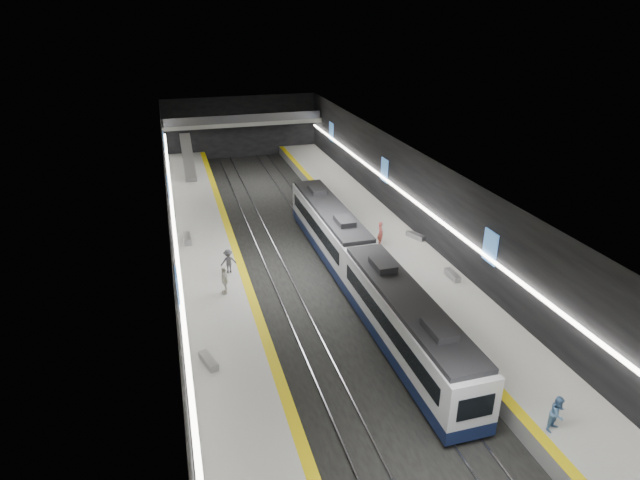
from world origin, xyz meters
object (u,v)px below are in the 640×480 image
object	(u,v)px
passenger_left_a	(224,281)
bench_right_far	(416,236)
bench_left_far	(187,239)
bench_right_near	(453,275)
passenger_left_b	(228,261)
passenger_right_a	(380,233)
passenger_right_b	(558,414)
train	(361,266)
escalator	(188,157)
bench_left_near	(208,361)

from	to	relation	value
passenger_left_a	bench_right_far	bearing A→B (deg)	104.17
bench_left_far	bench_right_near	size ratio (longest dim) A/B	1.21
passenger_left_a	passenger_left_b	distance (m)	3.07
passenger_left_a	bench_right_near	bearing A→B (deg)	79.62
passenger_right_a	passenger_right_b	xyz separation A→B (m)	(0.02, -21.46, -0.05)
passenger_right_a	passenger_right_b	size ratio (longest dim) A/B	1.05
passenger_right_b	bench_right_far	bearing A→B (deg)	59.57
bench_right_far	passenger_left_a	distance (m)	17.13
bench_right_far	passenger_left_b	xyz separation A→B (m)	(-15.78, -1.83, 0.68)
train	bench_right_far	xyz separation A→B (m)	(7.00, 5.77, -0.98)
escalator	bench_left_near	size ratio (longest dim) A/B	4.69
bench_left_near	bench_left_far	size ratio (longest dim) A/B	0.83
train	passenger_right_b	size ratio (longest dim) A/B	16.33
escalator	passenger_left_a	size ratio (longest dim) A/B	4.07
bench_right_near	passenger_left_a	bearing A→B (deg)	173.57
passenger_left_b	bench_right_far	bearing A→B (deg)	-179.78
escalator	passenger_right_b	xyz separation A→B (m)	(13.69, -46.02, -0.98)
passenger_right_a	passenger_left_b	size ratio (longest dim) A/B	1.07
train	bench_right_near	bearing A→B (deg)	-11.64
bench_right_far	passenger_left_a	bearing A→B (deg)	174.03
passenger_left_b	passenger_right_a	bearing A→B (deg)	-179.42
bench_left_near	passenger_left_b	xyz separation A→B (m)	(2.47, 10.54, 0.69)
bench_left_near	bench_right_near	bearing A→B (deg)	-1.82
passenger_right_b	passenger_left_b	size ratio (longest dim) A/B	1.02
train	bench_left_near	bearing A→B (deg)	-149.63
bench_left_far	passenger_right_a	xyz separation A→B (m)	(15.06, -4.97, 0.72)
train	bench_left_far	xyz separation A→B (m)	(-11.38, 10.43, -0.95)
passenger_right_b	passenger_right_a	bearing A→B (deg)	68.25
bench_left_far	bench_right_far	size ratio (longest dim) A/B	1.14
bench_right_near	passenger_right_b	size ratio (longest dim) A/B	0.92
bench_left_far	passenger_left_a	size ratio (longest dim) A/B	1.04
bench_right_near	bench_right_far	size ratio (longest dim) A/B	0.94
escalator	bench_right_near	world-z (taller)	escalator
passenger_right_a	train	bearing A→B (deg)	150.14
train	passenger_left_a	distance (m)	9.47
bench_left_near	passenger_left_a	distance (m)	7.80
passenger_right_a	passenger_left_b	distance (m)	12.55
bench_left_far	passenger_right_a	world-z (taller)	passenger_right_a
passenger_right_b	passenger_left_a	size ratio (longest dim) A/B	0.94
bench_left_far	bench_right_near	distance (m)	21.42
train	passenger_right_a	xyz separation A→B (m)	(3.68, 5.47, -0.23)
bench_right_far	passenger_right_b	distance (m)	22.03
bench_left_near	bench_left_far	world-z (taller)	bench_left_far
passenger_left_a	bench_left_near	bearing A→B (deg)	-15.87
train	bench_left_near	world-z (taller)	train
bench_left_near	passenger_right_b	bearing A→B (deg)	-50.46
bench_left_near	passenger_left_b	world-z (taller)	passenger_left_b
escalator	passenger_right_a	distance (m)	28.12
bench_right_far	passenger_right_a	xyz separation A→B (m)	(-3.32, -0.31, 0.75)
train	bench_left_near	xyz separation A→B (m)	(-11.25, -6.60, -0.99)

